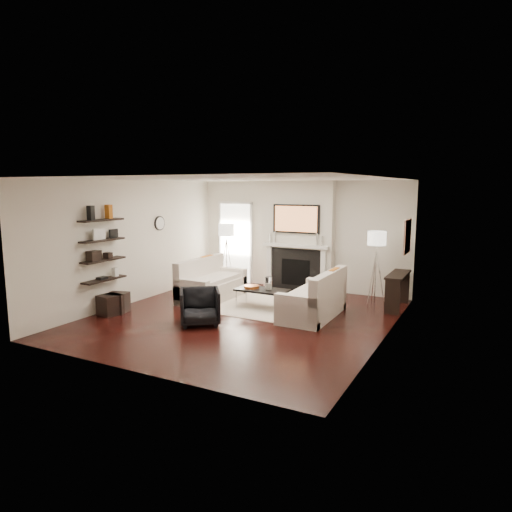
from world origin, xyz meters
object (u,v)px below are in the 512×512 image
at_px(loveseat_left_base, 212,290).
at_px(coffee_table, 262,290).
at_px(lamp_right_shade, 377,238).
at_px(loveseat_right_base, 312,306).
at_px(ottoman_near, 117,303).
at_px(lamp_left_shade, 226,230).
at_px(armchair, 200,305).

height_order(loveseat_left_base, coffee_table, same).
bearing_deg(lamp_right_shade, loveseat_right_base, -118.16).
height_order(coffee_table, lamp_right_shade, lamp_right_shade).
relative_size(lamp_right_shade, ottoman_near, 1.00).
xyz_separation_m(coffee_table, ottoman_near, (-2.51, -1.63, -0.20)).
xyz_separation_m(loveseat_left_base, lamp_left_shade, (-0.50, 1.47, 1.24)).
bearing_deg(armchair, ottoman_near, 146.35).
bearing_deg(loveseat_right_base, ottoman_near, -156.86).
xyz_separation_m(loveseat_right_base, lamp_left_shade, (-3.04, 1.75, 1.24)).
distance_m(loveseat_right_base, coffee_table, 1.17).
distance_m(lamp_left_shade, lamp_right_shade, 3.90).
xyz_separation_m(armchair, ottoman_near, (-1.98, -0.10, -0.17)).
bearing_deg(armchair, lamp_left_shade, 76.40).
relative_size(loveseat_right_base, armchair, 2.43).
bearing_deg(coffee_table, lamp_left_shade, 138.28).
height_order(loveseat_left_base, lamp_left_shade, lamp_left_shade).
bearing_deg(lamp_right_shade, coffee_table, -142.63).
height_order(loveseat_right_base, armchair, armchair).
bearing_deg(lamp_right_shade, ottoman_near, -144.97).
xyz_separation_m(loveseat_left_base, coffee_table, (1.39, -0.22, 0.19)).
bearing_deg(loveseat_left_base, armchair, -63.68).
bearing_deg(lamp_left_shade, loveseat_right_base, -29.89).
distance_m(loveseat_left_base, ottoman_near, 2.16).
height_order(loveseat_left_base, lamp_right_shade, lamp_right_shade).
height_order(lamp_right_shade, ottoman_near, lamp_right_shade).
relative_size(coffee_table, lamp_left_shade, 2.75).
height_order(loveseat_right_base, lamp_left_shade, lamp_left_shade).
relative_size(lamp_left_shade, ottoman_near, 1.00).
bearing_deg(loveseat_right_base, lamp_left_shade, 150.11).
relative_size(coffee_table, ottoman_near, 2.75).
xyz_separation_m(lamp_right_shade, ottoman_near, (-4.52, -3.17, -1.25)).
bearing_deg(loveseat_right_base, coffee_table, 176.72).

